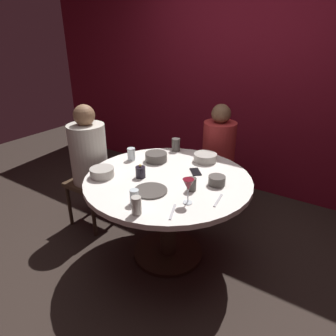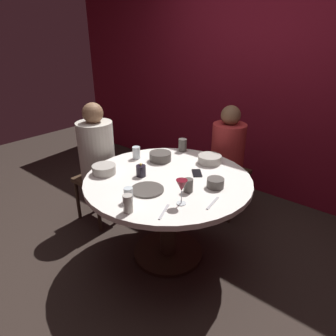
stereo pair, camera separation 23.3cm
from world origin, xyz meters
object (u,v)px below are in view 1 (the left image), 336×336
cell_phone (196,172)px  candle_holder (141,172)px  dinner_plate (151,191)px  cup_by_right_diner (176,145)px  wine_glass (188,186)px  cup_by_left_diner (134,197)px  bowl_sauce_side (217,181)px  seated_diner_back (219,147)px  seated_diner_left (89,154)px  cup_center_front (192,184)px  cup_far_edge (136,206)px  bowl_small_white (156,157)px  cup_near_candle (131,154)px  dining_table (168,195)px  bowl_salad_center (205,158)px

cell_phone → candle_holder: bearing=3.5°
dinner_plate → cup_by_right_diner: (-0.29, 0.79, 0.05)m
wine_glass → cup_by_left_diner: (-0.29, -0.20, -0.08)m
wine_glass → bowl_sauce_side: (0.05, 0.35, -0.09)m
seated_diner_back → wine_glass: size_ratio=6.55×
candle_holder → cup_by_left_diner: size_ratio=1.09×
cell_phone → bowl_sauce_side: 0.26m
seated_diner_left → candle_holder: seated_diner_left is taller
cup_center_front → cup_far_edge: cup_far_edge is taller
cup_by_right_diner → cell_phone: bearing=-39.4°
seated_diner_left → cup_center_front: bearing=-4.1°
wine_glass → bowl_sauce_side: size_ratio=1.39×
seated_diner_left → dinner_plate: bearing=-15.9°
cup_center_front → dinner_plate: bearing=-142.5°
bowl_small_white → dinner_plate: bearing=-58.3°
wine_glass → cup_near_candle: bearing=155.3°
seated_diner_left → candle_holder: 0.72m
dining_table → cup_by_left_diner: size_ratio=12.89×
dining_table → dinner_plate: (0.02, -0.26, 0.17)m
dinner_plate → cell_phone: 0.48m
bowl_sauce_side → cup_by_right_diner: (-0.63, 0.43, 0.03)m
dining_table → wine_glass: bearing=-37.5°
candle_holder → cup_center_front: size_ratio=1.14×
bowl_salad_center → cup_near_candle: (-0.56, -0.33, 0.02)m
bowl_salad_center → cup_by_right_diner: size_ratio=1.69×
cup_by_right_diner → cup_center_front: size_ratio=1.24×
seated_diner_left → bowl_salad_center: 1.08m
cell_phone → bowl_sauce_side: bowl_sauce_side is taller
candle_holder → cup_by_right_diner: (-0.08, 0.64, 0.01)m
cell_phone → cup_near_candle: bearing=-33.8°
bowl_small_white → cup_far_edge: cup_far_edge is taller
cup_by_right_diner → cup_far_edge: size_ratio=1.01×
cup_by_right_diner → seated_diner_back: bearing=57.4°
cell_phone → cup_far_edge: (-0.01, -0.74, 0.06)m
dining_table → bowl_salad_center: (0.09, 0.45, 0.19)m
cup_near_candle → cup_far_edge: cup_far_edge is taller
bowl_sauce_side → cup_far_edge: 0.68m
wine_glass → cup_far_edge: bearing=-124.3°
bowl_sauce_side → cup_center_front: 0.21m
candle_holder → dining_table: bearing=33.1°
seated_diner_left → dinner_plate: seated_diner_left is taller
dining_table → seated_diner_back: seated_diner_back is taller
wine_glass → seated_diner_left: bearing=168.4°
dining_table → bowl_salad_center: 0.50m
candle_holder → bowl_sauce_side: bearing=21.2°
seated_diner_left → wine_glass: bearing=-11.6°
cell_phone → cup_by_right_diner: cup_by_right_diner is taller
bowl_small_white → wine_glass: bearing=-38.1°
cell_phone → cup_far_edge: 0.75m
seated_diner_back → dinner_plate: seated_diner_back is taller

